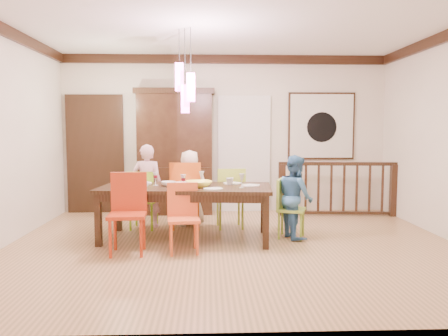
{
  "coord_description": "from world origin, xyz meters",
  "views": [
    {
      "loc": [
        -0.34,
        -5.67,
        1.53
      ],
      "look_at": [
        -0.1,
        0.47,
        0.99
      ],
      "focal_mm": 35.0,
      "sensor_mm": 36.0,
      "label": 1
    }
  ],
  "objects_px": {
    "balustrade": "(338,188)",
    "person_far_left": "(147,186)",
    "chair_far_left": "(144,196)",
    "person_end_right": "(295,197)",
    "chair_end_right": "(291,204)",
    "person_far_mid": "(190,188)",
    "dining_table": "(186,191)",
    "china_hutch": "(175,151)"
  },
  "relations": [
    {
      "from": "balustrade",
      "to": "person_far_left",
      "type": "relative_size",
      "value": 1.61
    },
    {
      "from": "chair_far_left",
      "to": "person_end_right",
      "type": "relative_size",
      "value": 0.77
    },
    {
      "from": "chair_end_right",
      "to": "person_end_right",
      "type": "xyz_separation_m",
      "value": [
        0.06,
        0.01,
        0.11
      ]
    },
    {
      "from": "chair_far_left",
      "to": "person_far_mid",
      "type": "distance_m",
      "value": 0.73
    },
    {
      "from": "chair_end_right",
      "to": "person_far_left",
      "type": "height_order",
      "value": "person_far_left"
    },
    {
      "from": "dining_table",
      "to": "balustrade",
      "type": "bearing_deg",
      "value": 36.59
    },
    {
      "from": "chair_end_right",
      "to": "person_far_left",
      "type": "distance_m",
      "value": 2.28
    },
    {
      "from": "chair_end_right",
      "to": "person_end_right",
      "type": "distance_m",
      "value": 0.13
    },
    {
      "from": "chair_far_left",
      "to": "chair_end_right",
      "type": "height_order",
      "value": "chair_far_left"
    },
    {
      "from": "dining_table",
      "to": "person_far_left",
      "type": "height_order",
      "value": "person_far_left"
    },
    {
      "from": "balustrade",
      "to": "person_far_left",
      "type": "distance_m",
      "value": 3.36
    },
    {
      "from": "person_far_mid",
      "to": "chair_end_right",
      "type": "bearing_deg",
      "value": 155.29
    },
    {
      "from": "chair_end_right",
      "to": "person_far_left",
      "type": "xyz_separation_m",
      "value": [
        -2.13,
        0.78,
        0.18
      ]
    },
    {
      "from": "dining_table",
      "to": "person_far_mid",
      "type": "xyz_separation_m",
      "value": [
        0.02,
        0.82,
        -0.07
      ]
    },
    {
      "from": "person_end_right",
      "to": "chair_far_left",
      "type": "bearing_deg",
      "value": 60.89
    },
    {
      "from": "person_far_left",
      "to": "china_hutch",
      "type": "bearing_deg",
      "value": -104.98
    },
    {
      "from": "balustrade",
      "to": "chair_end_right",
      "type": "bearing_deg",
      "value": -121.53
    },
    {
      "from": "dining_table",
      "to": "person_far_mid",
      "type": "bearing_deg",
      "value": 93.8
    },
    {
      "from": "dining_table",
      "to": "balustrade",
      "type": "distance_m",
      "value": 3.07
    },
    {
      "from": "balustrade",
      "to": "person_end_right",
      "type": "relative_size",
      "value": 1.79
    },
    {
      "from": "chair_end_right",
      "to": "person_far_left",
      "type": "relative_size",
      "value": 0.64
    },
    {
      "from": "person_far_left",
      "to": "person_end_right",
      "type": "xyz_separation_m",
      "value": [
        2.19,
        -0.77,
        -0.06
      ]
    },
    {
      "from": "chair_end_right",
      "to": "balustrade",
      "type": "bearing_deg",
      "value": -17.56
    },
    {
      "from": "balustrade",
      "to": "person_far_left",
      "type": "bearing_deg",
      "value": -162.17
    },
    {
      "from": "person_far_left",
      "to": "person_end_right",
      "type": "bearing_deg",
      "value": 163.25
    },
    {
      "from": "dining_table",
      "to": "person_far_mid",
      "type": "distance_m",
      "value": 0.83
    },
    {
      "from": "chair_end_right",
      "to": "person_far_left",
      "type": "bearing_deg",
      "value": 88.24
    },
    {
      "from": "chair_far_left",
      "to": "person_end_right",
      "type": "distance_m",
      "value": 2.33
    },
    {
      "from": "chair_end_right",
      "to": "dining_table",
      "type": "bearing_deg",
      "value": 109.27
    },
    {
      "from": "china_hutch",
      "to": "balustrade",
      "type": "bearing_deg",
      "value": -6.8
    },
    {
      "from": "chair_end_right",
      "to": "person_far_mid",
      "type": "bearing_deg",
      "value": 79.69
    },
    {
      "from": "chair_end_right",
      "to": "china_hutch",
      "type": "bearing_deg",
      "value": 61.22
    },
    {
      "from": "dining_table",
      "to": "balustrade",
      "type": "relative_size",
      "value": 1.16
    },
    {
      "from": "balustrade",
      "to": "person_far_mid",
      "type": "height_order",
      "value": "person_far_mid"
    },
    {
      "from": "balustrade",
      "to": "person_end_right",
      "type": "height_order",
      "value": "person_end_right"
    },
    {
      "from": "chair_far_left",
      "to": "china_hutch",
      "type": "bearing_deg",
      "value": -100.97
    },
    {
      "from": "chair_far_left",
      "to": "person_far_mid",
      "type": "height_order",
      "value": "person_far_mid"
    },
    {
      "from": "balustrade",
      "to": "person_far_left",
      "type": "height_order",
      "value": "person_far_left"
    },
    {
      "from": "china_hutch",
      "to": "person_end_right",
      "type": "relative_size",
      "value": 1.93
    },
    {
      "from": "person_far_mid",
      "to": "chair_far_left",
      "type": "bearing_deg",
      "value": 15.14
    },
    {
      "from": "china_hutch",
      "to": "chair_far_left",
      "type": "bearing_deg",
      "value": -107.85
    },
    {
      "from": "balustrade",
      "to": "dining_table",
      "type": "bearing_deg",
      "value": -144.43
    }
  ]
}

